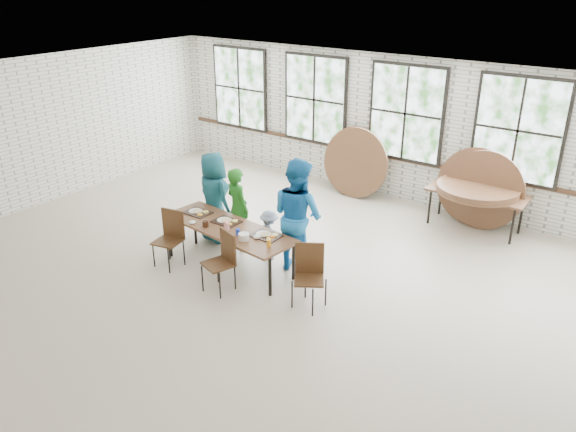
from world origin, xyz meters
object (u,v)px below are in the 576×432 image
at_px(chair_near_right, 223,256).
at_px(storage_table, 477,195).
at_px(dining_table, 228,230).
at_px(chair_near_left, 171,233).

xyz_separation_m(chair_near_right, storage_table, (2.34, 4.43, 0.13)).
relative_size(chair_near_right, storage_table, 0.52).
bearing_deg(dining_table, chair_near_right, -49.38).
relative_size(dining_table, chair_near_right, 2.60).
bearing_deg(chair_near_right, storage_table, 80.23).
bearing_deg(storage_table, chair_near_left, -130.57).
relative_size(chair_near_left, storage_table, 0.52).
xyz_separation_m(dining_table, storage_table, (2.72, 3.88, -0.00)).
bearing_deg(chair_near_right, dining_table, 142.71).
bearing_deg(dining_table, chair_near_left, -145.70).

